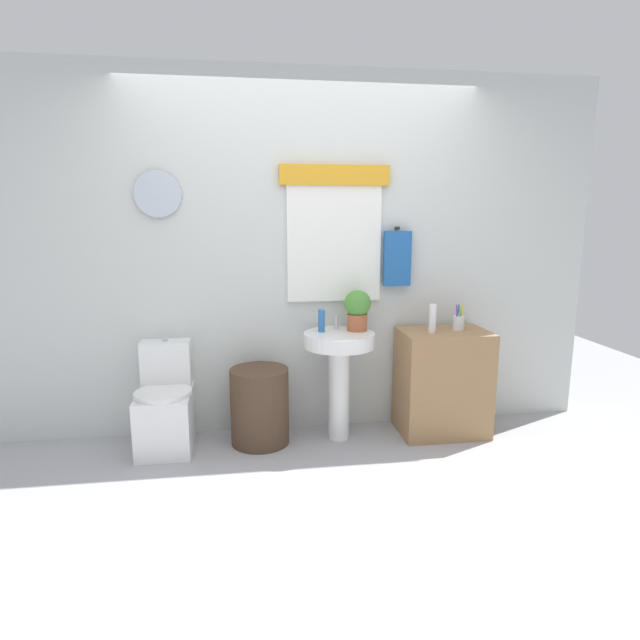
{
  "coord_description": "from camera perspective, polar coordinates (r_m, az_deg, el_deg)",
  "views": [
    {
      "loc": [
        -0.42,
        -2.69,
        1.59
      ],
      "look_at": [
        0.08,
        0.8,
        0.89
      ],
      "focal_mm": 29.46,
      "sensor_mm": 36.0,
      "label": 1
    }
  ],
  "objects": [
    {
      "name": "ground_plane",
      "position": [
        3.15,
        0.67,
        -19.06
      ],
      "size": [
        8.0,
        8.0,
        0.0
      ],
      "primitive_type": "plane",
      "color": "#A3A3A8"
    },
    {
      "name": "soap_bottle",
      "position": [
        3.7,
        0.16,
        -0.08
      ],
      "size": [
        0.05,
        0.05,
        0.16
      ],
      "primitive_type": "cylinder",
      "color": "#2D6BB7",
      "rests_on": "pedestal_sink"
    },
    {
      "name": "faucet",
      "position": [
        3.79,
        1.8,
        -0.27
      ],
      "size": [
        0.03,
        0.03,
        0.1
      ],
      "primitive_type": "cylinder",
      "color": "silver",
      "rests_on": "pedestal_sink"
    },
    {
      "name": "pedestal_sink",
      "position": [
        3.73,
        2.1,
        -4.37
      ],
      "size": [
        0.5,
        0.5,
        0.78
      ],
      "color": "white",
      "rests_on": "ground_plane"
    },
    {
      "name": "toothbrush_cup",
      "position": [
        3.95,
        14.82,
        -0.25
      ],
      "size": [
        0.08,
        0.08,
        0.19
      ],
      "color": "silver",
      "rests_on": "wooden_cabinet"
    },
    {
      "name": "laundry_hamper",
      "position": [
        3.78,
        -6.56,
        -9.27
      ],
      "size": [
        0.41,
        0.41,
        0.54
      ],
      "primitive_type": "cylinder",
      "color": "#4C3828",
      "rests_on": "ground_plane"
    },
    {
      "name": "wooden_cabinet",
      "position": [
        4.0,
        13.15,
        -6.58
      ],
      "size": [
        0.63,
        0.44,
        0.78
      ],
      "primitive_type": "cube",
      "color": "#9E754C",
      "rests_on": "ground_plane"
    },
    {
      "name": "potted_plant",
      "position": [
        3.74,
        4.08,
        1.27
      ],
      "size": [
        0.19,
        0.19,
        0.29
      ],
      "color": "#AD5B38",
      "rests_on": "pedestal_sink"
    },
    {
      "name": "lotion_bottle",
      "position": [
        3.8,
        12.14,
        0.17
      ],
      "size": [
        0.05,
        0.05,
        0.2
      ],
      "primitive_type": "cylinder",
      "color": "white",
      "rests_on": "wooden_cabinet"
    },
    {
      "name": "toilet",
      "position": [
        3.84,
        -16.39,
        -9.08
      ],
      "size": [
        0.38,
        0.51,
        0.75
      ],
      "color": "white",
      "rests_on": "ground_plane"
    },
    {
      "name": "back_wall",
      "position": [
        3.87,
        -1.86,
        6.99
      ],
      "size": [
        4.4,
        0.18,
        2.6
      ],
      "color": "silver",
      "rests_on": "ground_plane"
    }
  ]
}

